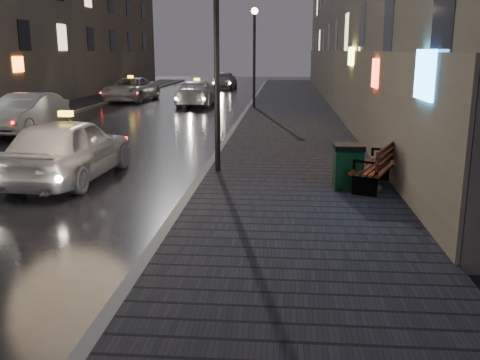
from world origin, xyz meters
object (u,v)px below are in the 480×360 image
object	(u,v)px
lamp_near	(217,40)
car_far	(225,80)
taxi_near	(68,149)
taxi_far	(131,89)
bench	(378,166)
trash_bin	(348,166)
car_left_mid	(26,113)
taxi_mid	(197,93)
lamp_far	(254,45)

from	to	relation	value
lamp_near	car_far	size ratio (longest dim) A/B	1.20
taxi_near	taxi_far	bearing A→B (deg)	-75.45
bench	taxi_far	xyz separation A→B (m)	(-12.25, 22.48, 0.08)
lamp_near	taxi_far	bearing A→B (deg)	111.70
trash_bin	taxi_far	distance (m)	25.37
taxi_near	car_far	distance (m)	33.17
taxi_near	bench	bearing A→B (deg)	177.11
taxi_far	car_far	world-z (taller)	car_far
bench	car_left_mid	world-z (taller)	car_left_mid
bench	trash_bin	distance (m)	0.70
bench	taxi_far	world-z (taller)	taxi_far
taxi_far	taxi_mid	bearing A→B (deg)	-24.67
lamp_near	taxi_near	bearing A→B (deg)	-168.68
lamp_near	car_left_mid	world-z (taller)	lamp_near
taxi_near	lamp_near	bearing A→B (deg)	-166.23
taxi_near	car_far	xyz separation A→B (m)	(0.21, 33.17, -0.06)
taxi_mid	taxi_far	distance (m)	5.53
lamp_far	taxi_mid	world-z (taller)	lamp_far
taxi_near	taxi_mid	distance (m)	19.05
car_far	lamp_far	bearing A→B (deg)	104.03
taxi_near	car_left_mid	world-z (taller)	taxi_near
lamp_near	trash_bin	bearing A→B (deg)	-26.13
taxi_far	trash_bin	bearing A→B (deg)	-58.17
lamp_far	taxi_near	world-z (taller)	lamp_far
lamp_far	taxi_near	distance (m)	17.35
lamp_near	taxi_mid	world-z (taller)	lamp_near
bench	taxi_near	distance (m)	7.62
lamp_near	lamp_far	size ratio (longest dim) A/B	1.00
car_left_mid	lamp_near	bearing A→B (deg)	-37.58
trash_bin	taxi_mid	xyz separation A→B (m)	(-6.73, 19.87, 0.07)
lamp_near	lamp_far	distance (m)	16.00
lamp_near	trash_bin	xyz separation A→B (m)	(3.18, -1.56, -2.82)
taxi_near	taxi_mid	bearing A→B (deg)	-88.01
taxi_near	taxi_far	world-z (taller)	taxi_near
taxi_near	taxi_mid	size ratio (longest dim) A/B	0.94
car_left_mid	taxi_far	xyz separation A→B (m)	(0.28, 13.94, -0.03)
lamp_far	taxi_near	size ratio (longest dim) A/B	1.11
lamp_far	bench	world-z (taller)	lamp_far
lamp_near	taxi_near	distance (m)	4.63
car_left_mid	trash_bin	bearing A→B (deg)	-34.41
lamp_near	car_far	xyz separation A→B (m)	(-3.49, 32.43, -2.74)
taxi_mid	taxi_near	bearing A→B (deg)	89.68
lamp_far	trash_bin	world-z (taller)	lamp_far
car_far	car_left_mid	bearing A→B (deg)	80.54
car_left_mid	taxi_far	distance (m)	13.95
taxi_mid	taxi_far	xyz separation A→B (m)	(-4.82, 2.72, 0.01)
lamp_near	lamp_far	xyz separation A→B (m)	(0.00, 16.00, 0.00)
trash_bin	car_left_mid	xyz separation A→B (m)	(-11.83, 8.65, 0.10)
car_left_mid	bench	bearing A→B (deg)	-32.53
lamp_near	trash_bin	world-z (taller)	lamp_near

